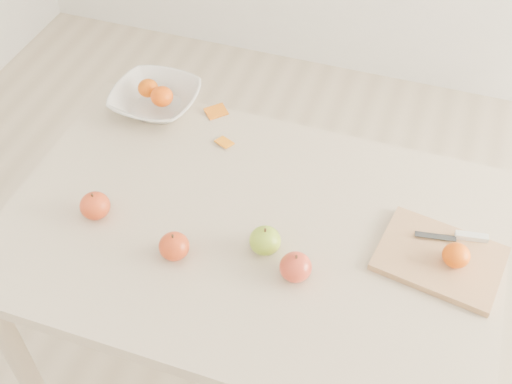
% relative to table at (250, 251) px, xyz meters
% --- Properties ---
extents(ground, '(3.50, 3.50, 0.00)m').
position_rel_table_xyz_m(ground, '(0.00, 0.00, -0.65)').
color(ground, '#C6B293').
rests_on(ground, ground).
extents(table, '(1.20, 0.80, 0.75)m').
position_rel_table_xyz_m(table, '(0.00, 0.00, 0.00)').
color(table, '#C3B494').
rests_on(table, ground).
extents(cutting_board, '(0.30, 0.24, 0.02)m').
position_rel_table_xyz_m(cutting_board, '(0.45, 0.04, 0.11)').
color(cutting_board, tan).
rests_on(cutting_board, table).
extents(board_tangerine, '(0.06, 0.06, 0.05)m').
position_rel_table_xyz_m(board_tangerine, '(0.48, 0.03, 0.14)').
color(board_tangerine, '#CB4307').
rests_on(board_tangerine, cutting_board).
extents(fruit_bowl, '(0.24, 0.24, 0.06)m').
position_rel_table_xyz_m(fruit_bowl, '(-0.40, 0.34, 0.13)').
color(fruit_bowl, silver).
rests_on(fruit_bowl, table).
extents(bowl_tangerine_near, '(0.06, 0.06, 0.05)m').
position_rel_table_xyz_m(bowl_tangerine_near, '(-0.43, 0.35, 0.16)').
color(bowl_tangerine_near, '#CE6307').
rests_on(bowl_tangerine_near, fruit_bowl).
extents(bowl_tangerine_far, '(0.06, 0.06, 0.06)m').
position_rel_table_xyz_m(bowl_tangerine_far, '(-0.37, 0.32, 0.16)').
color(bowl_tangerine_far, '#E44908').
rests_on(bowl_tangerine_far, fruit_bowl).
extents(orange_peel_a, '(0.07, 0.07, 0.01)m').
position_rel_table_xyz_m(orange_peel_a, '(-0.23, 0.37, 0.10)').
color(orange_peel_a, '#C45E0D').
rests_on(orange_peel_a, table).
extents(orange_peel_b, '(0.06, 0.05, 0.01)m').
position_rel_table_xyz_m(orange_peel_b, '(-0.16, 0.26, 0.10)').
color(orange_peel_b, orange).
rests_on(orange_peel_b, table).
extents(paring_knife, '(0.17, 0.06, 0.01)m').
position_rel_table_xyz_m(paring_knife, '(0.50, 0.11, 0.12)').
color(paring_knife, white).
rests_on(paring_knife, cutting_board).
extents(apple_green, '(0.07, 0.07, 0.07)m').
position_rel_table_xyz_m(apple_green, '(0.06, -0.06, 0.13)').
color(apple_green, '#669B1B').
rests_on(apple_green, table).
extents(apple_red_e, '(0.07, 0.07, 0.07)m').
position_rel_table_xyz_m(apple_red_e, '(0.15, -0.11, 0.13)').
color(apple_red_e, maroon).
rests_on(apple_red_e, table).
extents(apple_red_c, '(0.07, 0.07, 0.06)m').
position_rel_table_xyz_m(apple_red_c, '(-0.13, -0.14, 0.13)').
color(apple_red_c, '#941805').
rests_on(apple_red_c, table).
extents(apple_red_b, '(0.07, 0.07, 0.07)m').
position_rel_table_xyz_m(apple_red_b, '(-0.37, -0.09, 0.13)').
color(apple_red_b, '#A30511').
rests_on(apple_red_b, table).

